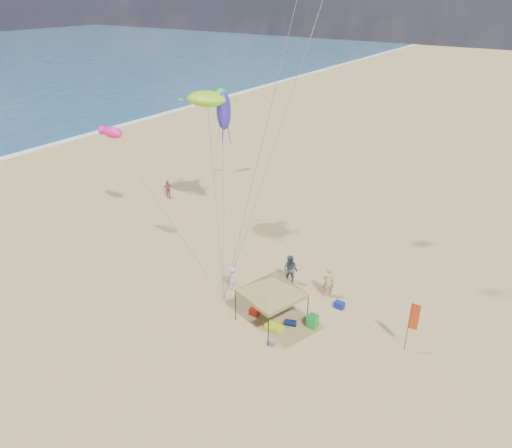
# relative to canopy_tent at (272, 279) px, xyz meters

# --- Properties ---
(ground) EXTENTS (280.00, 280.00, 0.00)m
(ground) POSITION_rel_canopy_tent_xyz_m (-2.83, -0.32, -2.78)
(ground) COLOR tan
(ground) RESTS_ON ground
(canopy_tent) EXTENTS (5.20, 5.20, 3.34)m
(canopy_tent) POSITION_rel_canopy_tent_xyz_m (0.00, 0.00, 0.00)
(canopy_tent) COLOR black
(canopy_tent) RESTS_ON ground
(feather_flag) EXTENTS (0.43, 0.09, 2.85)m
(feather_flag) POSITION_rel_canopy_tent_xyz_m (6.72, 1.97, -0.87)
(feather_flag) COLOR black
(feather_flag) RESTS_ON ground
(cooler_red) EXTENTS (0.54, 0.38, 0.38)m
(cooler_red) POSITION_rel_canopy_tent_xyz_m (-1.12, 0.08, -2.59)
(cooler_red) COLOR #A6210D
(cooler_red) RESTS_ON ground
(cooler_blue) EXTENTS (0.54, 0.38, 0.38)m
(cooler_blue) POSITION_rel_canopy_tent_xyz_m (2.39, 3.28, -2.59)
(cooler_blue) COLOR navy
(cooler_blue) RESTS_ON ground
(bag_navy) EXTENTS (0.69, 0.54, 0.36)m
(bag_navy) POSITION_rel_canopy_tent_xyz_m (0.98, 0.39, -2.60)
(bag_navy) COLOR #0C1235
(bag_navy) RESTS_ON ground
(bag_orange) EXTENTS (0.54, 0.69, 0.36)m
(bag_orange) POSITION_rel_canopy_tent_xyz_m (-1.68, 2.99, -2.60)
(bag_orange) COLOR orange
(bag_orange) RESTS_ON ground
(chair_green) EXTENTS (0.50, 0.50, 0.70)m
(chair_green) POSITION_rel_canopy_tent_xyz_m (1.95, 0.98, -2.43)
(chair_green) COLOR green
(chair_green) RESTS_ON ground
(chair_yellow) EXTENTS (0.50, 0.50, 0.70)m
(chair_yellow) POSITION_rel_canopy_tent_xyz_m (-1.78, 2.13, -2.43)
(chair_yellow) COLOR orange
(chair_yellow) RESTS_ON ground
(crate_grey) EXTENTS (0.34, 0.30, 0.28)m
(crate_grey) POSITION_rel_canopy_tent_xyz_m (0.95, -1.47, -2.64)
(crate_grey) COLOR slate
(crate_grey) RESTS_ON ground
(beach_cart) EXTENTS (0.90, 0.50, 0.24)m
(beach_cart) POSITION_rel_canopy_tent_xyz_m (0.44, -0.41, -2.58)
(beach_cart) COLOR #D5F11A
(beach_cart) RESTS_ON ground
(person_near_a) EXTENTS (0.84, 0.80, 1.93)m
(person_near_a) POSITION_rel_canopy_tent_xyz_m (1.29, 3.95, -1.82)
(person_near_a) COLOR tan
(person_near_a) RESTS_ON ground
(person_near_b) EXTENTS (1.03, 0.86, 1.92)m
(person_near_b) POSITION_rel_canopy_tent_xyz_m (-1.10, 3.78, -1.82)
(person_near_b) COLOR #343D47
(person_near_b) RESTS_ON ground
(person_near_c) EXTENTS (1.13, 0.76, 1.61)m
(person_near_c) POSITION_rel_canopy_tent_xyz_m (-3.59, 1.39, -1.98)
(person_near_c) COLOR beige
(person_near_c) RESTS_ON ground
(person_far_a) EXTENTS (0.67, 0.99, 1.56)m
(person_far_a) POSITION_rel_canopy_tent_xyz_m (-16.38, 9.24, -2.01)
(person_far_a) COLOR #A43F3F
(person_far_a) RESTS_ON ground
(turtle_kite) EXTENTS (3.64, 3.35, 0.97)m
(turtle_kite) POSITION_rel_canopy_tent_xyz_m (-9.89, 7.21, 6.64)
(turtle_kite) COLOR #95E515
(turtle_kite) RESTS_ON ground
(fish_kite) EXTENTS (1.84, 1.15, 0.76)m
(fish_kite) POSITION_rel_canopy_tent_xyz_m (-15.31, 3.51, 4.35)
(fish_kite) COLOR #FF177E
(fish_kite) RESTS_ON ground
(squid_kite) EXTENTS (1.23, 1.23, 2.54)m
(squid_kite) POSITION_rel_canopy_tent_xyz_m (-8.82, 7.59, 5.90)
(squid_kite) COLOR #3524A9
(squid_kite) RESTS_ON ground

